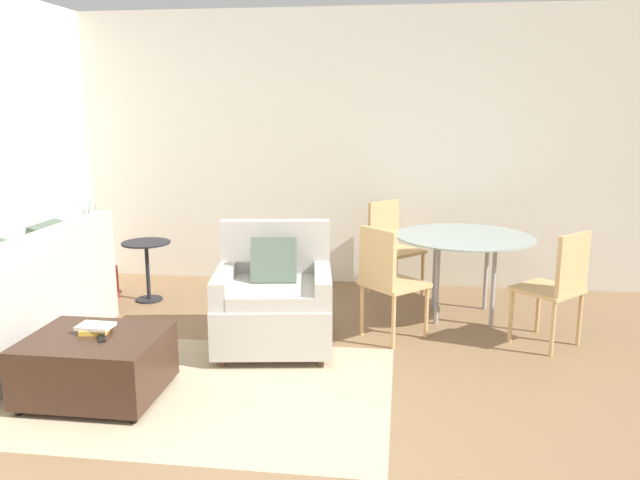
# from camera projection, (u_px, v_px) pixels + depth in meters

# --- Properties ---
(ground_plane) EXTENTS (20.00, 20.00, 0.00)m
(ground_plane) POSITION_uv_depth(u_px,v_px,m) (290.00, 450.00, 3.34)
(ground_plane) COLOR brown
(wall_back) EXTENTS (12.00, 0.06, 2.75)m
(wall_back) POSITION_uv_depth(u_px,v_px,m) (348.00, 150.00, 6.29)
(wall_back) COLOR silver
(wall_back) RESTS_ON ground_plane
(area_rug) EXTENTS (2.74, 1.71, 0.01)m
(area_rug) POSITION_uv_depth(u_px,v_px,m) (179.00, 389.00, 4.06)
(area_rug) COLOR tan
(area_rug) RESTS_ON ground_plane
(couch) EXTENTS (0.84, 1.85, 0.93)m
(couch) POSITION_uv_depth(u_px,v_px,m) (13.00, 312.00, 4.59)
(couch) COLOR #B2ADA3
(couch) RESTS_ON ground_plane
(armchair) EXTENTS (0.97, 0.93, 0.93)m
(armchair) POSITION_uv_depth(u_px,v_px,m) (274.00, 301.00, 4.72)
(armchair) COLOR #B2ADA3
(armchair) RESTS_ON ground_plane
(ottoman) EXTENTS (0.82, 0.68, 0.41)m
(ottoman) POSITION_uv_depth(u_px,v_px,m) (96.00, 364.00, 3.90)
(ottoman) COLOR #382319
(ottoman) RESTS_ON ground_plane
(book_stack) EXTENTS (0.22, 0.17, 0.05)m
(book_stack) POSITION_uv_depth(u_px,v_px,m) (95.00, 328.00, 3.93)
(book_stack) COLOR gold
(book_stack) RESTS_ON ottoman
(tv_remote_primary) EXTENTS (0.11, 0.14, 0.01)m
(tv_remote_primary) POSITION_uv_depth(u_px,v_px,m) (102.00, 338.00, 3.82)
(tv_remote_primary) COLOR black
(tv_remote_primary) RESTS_ON ottoman
(potted_plant) EXTENTS (0.39, 0.39, 1.02)m
(potted_plant) POSITION_uv_depth(u_px,v_px,m) (96.00, 274.00, 5.94)
(potted_plant) COLOR maroon
(potted_plant) RESTS_ON ground_plane
(side_table) EXTENTS (0.45, 0.45, 0.57)m
(side_table) POSITION_uv_depth(u_px,v_px,m) (147.00, 259.00, 5.84)
(side_table) COLOR black
(side_table) RESTS_ON ground_plane
(dining_table) EXTENTS (1.17, 1.17, 0.72)m
(dining_table) POSITION_uv_depth(u_px,v_px,m) (464.00, 244.00, 5.34)
(dining_table) COLOR #8C9E99
(dining_table) RESTS_ON ground_plane
(dining_chair_near_left) EXTENTS (0.59, 0.59, 0.90)m
(dining_chair_near_left) POSITION_uv_depth(u_px,v_px,m) (387.00, 276.00, 4.83)
(dining_chair_near_left) COLOR tan
(dining_chair_near_left) RESTS_ON ground_plane
(dining_chair_near_right) EXTENTS (0.59, 0.59, 0.90)m
(dining_chair_near_right) POSITION_uv_depth(u_px,v_px,m) (559.00, 282.00, 4.66)
(dining_chair_near_right) COLOR tan
(dining_chair_near_right) RESTS_ON ground_plane
(dining_chair_far_left) EXTENTS (0.59, 0.59, 0.90)m
(dining_chair_far_left) POSITION_uv_depth(u_px,v_px,m) (390.00, 241.00, 6.07)
(dining_chair_far_left) COLOR tan
(dining_chair_far_left) RESTS_ON ground_plane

